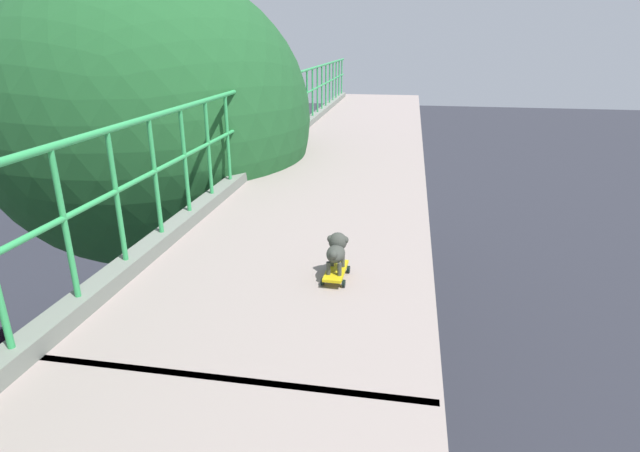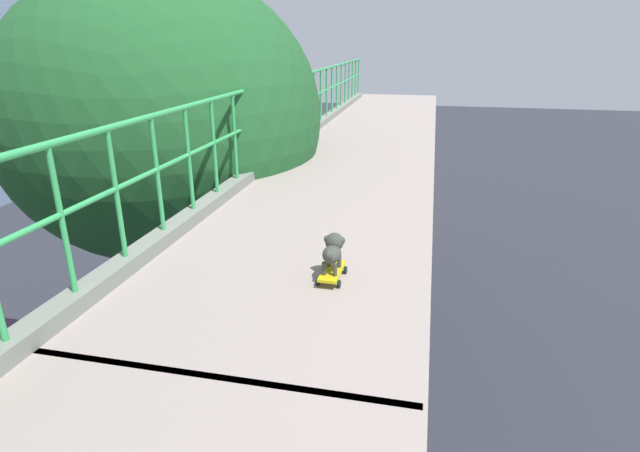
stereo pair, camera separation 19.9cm
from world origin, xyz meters
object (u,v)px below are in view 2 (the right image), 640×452
object	(u,v)px
car_white_fifth	(166,291)
toy_skateboard	(332,272)
city_bus	(203,158)
small_dog	(333,249)

from	to	relation	value
car_white_fifth	toy_skateboard	bearing A→B (deg)	-50.92
car_white_fifth	toy_skateboard	distance (m)	11.31
car_white_fifth	city_bus	world-z (taller)	city_bus
car_white_fifth	city_bus	size ratio (longest dim) A/B	0.42
toy_skateboard	car_white_fifth	bearing A→B (deg)	129.08
toy_skateboard	city_bus	bearing A→B (deg)	118.40
car_white_fifth	city_bus	bearing A→B (deg)	108.86
toy_skateboard	small_dog	distance (m)	0.20
city_bus	small_dog	world-z (taller)	small_dog
city_bus	small_dog	xyz separation A→B (m)	(10.07, -18.59, 3.88)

